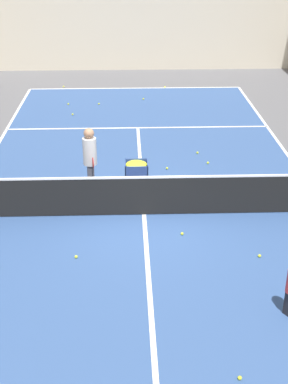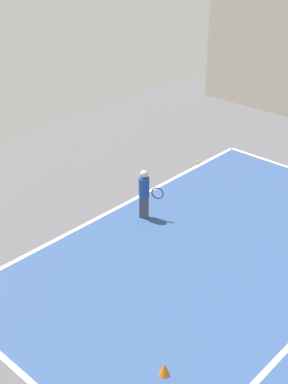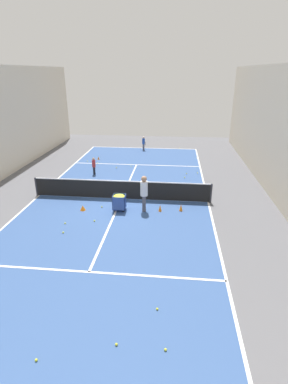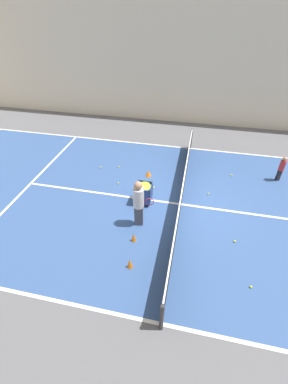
{
  "view_description": "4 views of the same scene",
  "coord_description": "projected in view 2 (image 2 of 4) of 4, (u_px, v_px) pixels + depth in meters",
  "views": [
    {
      "loc": [
        -0.4,
        -11.58,
        6.37
      ],
      "look_at": [
        0.0,
        0.0,
        0.62
      ],
      "focal_mm": 50.0,
      "sensor_mm": 36.0,
      "label": 1
    },
    {
      "loc": [
        7.62,
        -3.76,
        6.37
      ],
      "look_at": [
        -0.05,
        -10.87,
        0.65
      ],
      "focal_mm": 50.0,
      "sensor_mm": 36.0,
      "label": 2
    },
    {
      "loc": [
        -2.75,
        14.6,
        6.37
      ],
      "look_at": [
        -1.36,
        1.33,
        0.99
      ],
      "focal_mm": 28.0,
      "sensor_mm": 36.0,
      "label": 3
    },
    {
      "loc": [
        -7.62,
        -0.22,
        6.37
      ],
      "look_at": [
        -0.15,
        1.41,
        0.48
      ],
      "focal_mm": 24.0,
      "sensor_mm": 36.0,
      "label": 4
    }
  ],
  "objects": [
    {
      "name": "player_near_baseline",
      "position": [
        145.0,
        191.0,
        11.9
      ],
      "size": [
        0.39,
        0.55,
        1.19
      ],
      "rotation": [
        0.0,
        0.0,
        1.97
      ],
      "color": "#4C4C56",
      "rests_on": "ground"
    },
    {
      "name": "tennis_ball_3",
      "position": [
        198.0,
        162.0,
        14.72
      ],
      "size": [
        0.07,
        0.07,
        0.07
      ],
      "primitive_type": "sphere",
      "color": "yellow",
      "rests_on": "ground"
    },
    {
      "name": "training_cone_0",
      "position": [
        164.0,
        369.0,
        8.11
      ],
      "size": [
        0.17,
        0.17,
        0.22
      ],
      "primitive_type": "cone",
      "color": "orange",
      "rests_on": "ground"
    },
    {
      "name": "line_baseline_near",
      "position": [
        120.0,
        207.0,
        12.63
      ],
      "size": [
        9.23,
        0.1,
        0.0
      ],
      "primitive_type": "cube",
      "color": "white",
      "rests_on": "ground"
    }
  ]
}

